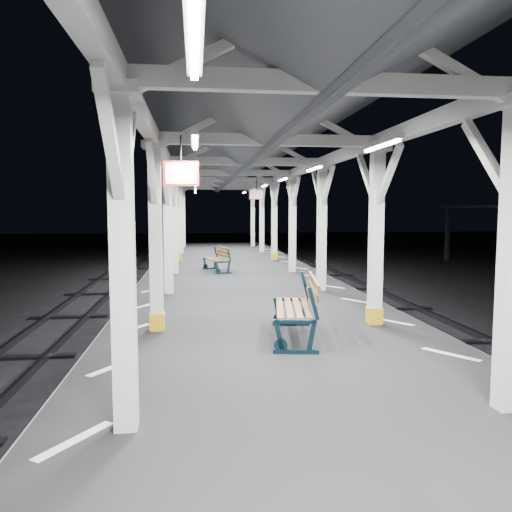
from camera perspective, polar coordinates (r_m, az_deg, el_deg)
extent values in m
plane|color=black|center=(7.66, 3.73, -19.02)|extent=(120.00, 120.00, 0.00)
cube|color=black|center=(7.46, 3.75, -15.52)|extent=(6.00, 50.00, 1.00)
cube|color=silver|center=(7.27, -16.01, -12.09)|extent=(1.00, 48.00, 0.01)
cube|color=silver|center=(8.10, 21.36, -10.43)|extent=(1.00, 48.00, 0.01)
cube|color=silver|center=(4.93, -14.97, -1.33)|extent=(0.22, 0.22, 3.20)
cube|color=silver|center=(5.02, -15.45, 17.83)|extent=(0.40, 0.40, 0.12)
cube|color=silver|center=(5.48, -14.45, 11.39)|extent=(0.10, 0.99, 0.99)
cube|color=silver|center=(4.40, -16.37, 12.87)|extent=(0.10, 0.99, 0.99)
cube|color=silver|center=(8.90, -11.38, 1.65)|extent=(0.22, 0.22, 3.20)
cube|color=silver|center=(8.95, -11.59, 12.32)|extent=(0.40, 0.40, 0.12)
cube|color=gold|center=(9.10, -11.22, -7.31)|extent=(0.26, 0.26, 0.30)
cube|color=silver|center=(9.45, -11.25, 8.85)|extent=(0.10, 0.99, 0.99)
cube|color=silver|center=(8.35, -11.83, 9.31)|extent=(0.10, 0.99, 0.99)
cube|color=silver|center=(12.88, -10.01, 2.79)|extent=(0.22, 0.22, 3.20)
cube|color=silver|center=(12.92, -10.13, 10.17)|extent=(0.40, 0.40, 0.12)
cube|color=silver|center=(13.43, -9.96, 7.80)|extent=(0.10, 0.99, 0.99)
cube|color=silver|center=(12.34, -10.23, 8.02)|extent=(0.10, 0.99, 0.99)
cube|color=silver|center=(16.88, -9.28, 3.39)|extent=(0.22, 0.22, 3.20)
cube|color=silver|center=(16.90, -9.37, 9.03)|extent=(0.40, 0.40, 0.12)
cube|color=silver|center=(17.43, -9.27, 7.24)|extent=(0.10, 0.99, 0.99)
cube|color=silver|center=(16.33, -9.42, 7.36)|extent=(0.10, 0.99, 0.99)
cube|color=silver|center=(20.87, -8.84, 3.76)|extent=(0.22, 0.22, 3.20)
cube|color=silver|center=(20.89, -8.90, 8.32)|extent=(0.40, 0.40, 0.12)
cube|color=gold|center=(20.96, -8.78, -0.12)|extent=(0.26, 0.26, 0.30)
cube|color=silver|center=(21.42, -8.83, 6.88)|extent=(0.10, 0.99, 0.99)
cube|color=silver|center=(20.32, -8.93, 6.96)|extent=(0.10, 0.99, 0.99)
cube|color=silver|center=(24.87, -8.53, 4.01)|extent=(0.22, 0.22, 3.20)
cube|color=silver|center=(24.89, -8.58, 7.84)|extent=(0.40, 0.40, 0.12)
cube|color=silver|center=(25.42, -8.53, 6.64)|extent=(0.10, 0.99, 0.99)
cube|color=silver|center=(24.32, -8.61, 6.69)|extent=(0.10, 0.99, 0.99)
cube|color=silver|center=(28.87, -8.31, 4.20)|extent=(0.22, 0.22, 3.20)
cube|color=silver|center=(28.88, -8.36, 7.49)|extent=(0.40, 0.40, 0.12)
cube|color=silver|center=(29.42, -8.32, 6.46)|extent=(0.10, 0.99, 0.99)
cube|color=silver|center=(28.32, -8.37, 6.50)|extent=(0.10, 0.99, 0.99)
cube|color=silver|center=(5.90, 27.22, -0.67)|extent=(0.22, 0.22, 3.20)
cube|color=silver|center=(6.36, 24.85, 10.20)|extent=(0.10, 0.99, 0.99)
cube|color=silver|center=(9.46, 13.55, 1.83)|extent=(0.22, 0.22, 3.20)
cube|color=silver|center=(9.51, 13.77, 11.86)|extent=(0.40, 0.40, 0.12)
cube|color=gold|center=(9.65, 13.36, -6.62)|extent=(0.26, 0.26, 0.30)
cube|color=silver|center=(9.98, 12.58, 8.63)|extent=(0.10, 0.99, 0.99)
cube|color=silver|center=(8.95, 14.95, 8.97)|extent=(0.10, 0.99, 0.99)
cube|color=silver|center=(13.28, 7.51, 2.90)|extent=(0.22, 0.22, 3.20)
cube|color=silver|center=(13.32, 7.60, 10.06)|extent=(0.40, 0.40, 0.12)
cube|color=silver|center=(13.82, 7.00, 7.77)|extent=(0.10, 0.99, 0.99)
cube|color=silver|center=(12.75, 8.20, 7.96)|extent=(0.10, 0.99, 0.99)
cube|color=silver|center=(17.18, 4.19, 3.48)|extent=(0.22, 0.22, 3.20)
cube|color=silver|center=(17.21, 4.23, 9.02)|extent=(0.40, 0.40, 0.12)
cube|color=silver|center=(17.72, 3.87, 7.26)|extent=(0.10, 0.99, 0.99)
cube|color=silver|center=(16.64, 4.59, 7.38)|extent=(0.10, 0.99, 0.99)
cube|color=silver|center=(21.12, 2.10, 3.84)|extent=(0.22, 0.22, 3.20)
cube|color=silver|center=(21.14, 2.12, 8.34)|extent=(0.40, 0.40, 0.12)
cube|color=gold|center=(21.20, 2.09, 0.00)|extent=(0.26, 0.26, 0.30)
cube|color=silver|center=(21.66, 1.88, 6.92)|extent=(0.10, 0.99, 0.99)
cube|color=silver|center=(20.58, 2.35, 7.00)|extent=(0.10, 0.99, 0.99)
cube|color=silver|center=(25.08, 0.67, 4.08)|extent=(0.22, 0.22, 3.20)
cube|color=silver|center=(25.09, 0.67, 7.88)|extent=(0.40, 0.40, 0.12)
cube|color=silver|center=(25.62, 0.51, 6.68)|extent=(0.10, 0.99, 0.99)
cube|color=silver|center=(24.53, 0.84, 6.74)|extent=(0.10, 0.99, 0.99)
cube|color=silver|center=(29.05, -0.38, 4.26)|extent=(0.22, 0.22, 3.20)
cube|color=silver|center=(29.06, -0.38, 7.53)|extent=(0.40, 0.40, 0.12)
cube|color=silver|center=(29.59, -0.50, 6.51)|extent=(0.10, 0.99, 0.99)
cube|color=silver|center=(28.50, -0.25, 6.55)|extent=(0.10, 0.99, 0.99)
cube|color=silver|center=(6.99, -12.97, 15.28)|extent=(0.18, 48.00, 0.24)
cube|color=silver|center=(7.70, 19.20, 14.19)|extent=(0.18, 48.00, 0.24)
cube|color=silver|center=(5.17, 8.37, 18.97)|extent=(4.20, 0.14, 0.20)
cube|color=silver|center=(9.03, 1.50, 13.13)|extent=(4.20, 0.14, 0.20)
cube|color=silver|center=(12.98, -1.13, 10.76)|extent=(4.20, 0.14, 0.20)
cube|color=silver|center=(16.95, -2.51, 9.49)|extent=(4.20, 0.14, 0.20)
cube|color=silver|center=(20.93, -3.36, 8.70)|extent=(4.20, 0.14, 0.20)
cube|color=silver|center=(24.92, -3.94, 8.16)|extent=(4.20, 0.14, 0.20)
cube|color=silver|center=(28.91, -4.36, 7.77)|extent=(4.20, 0.14, 0.20)
cube|color=silver|center=(7.30, 4.00, 22.41)|extent=(0.16, 48.00, 0.20)
cube|color=#44474B|center=(7.07, -7.07, 19.74)|extent=(2.80, 49.00, 1.45)
cube|color=#44474B|center=(7.54, 14.28, 18.71)|extent=(2.80, 49.00, 1.45)
cube|color=silver|center=(3.00, -7.07, 23.58)|extent=(0.10, 1.35, 0.08)
cube|color=white|center=(2.99, -7.06, 22.67)|extent=(0.05, 1.25, 0.05)
cube|color=silver|center=(6.92, -6.99, 13.14)|extent=(0.10, 1.35, 0.08)
cube|color=white|center=(6.91, -6.99, 12.73)|extent=(0.05, 1.25, 0.05)
cube|color=silver|center=(10.89, -6.97, 10.28)|extent=(0.10, 1.35, 0.08)
cube|color=white|center=(10.89, -6.97, 10.02)|extent=(0.05, 1.25, 0.05)
cube|color=silver|center=(14.88, -6.96, 8.95)|extent=(0.10, 1.35, 0.08)
cube|color=white|center=(14.88, -6.96, 8.76)|extent=(0.05, 1.25, 0.05)
cube|color=silver|center=(18.87, -6.96, 8.18)|extent=(0.10, 1.35, 0.08)
cube|color=white|center=(18.87, -6.96, 8.03)|extent=(0.05, 1.25, 0.05)
cube|color=silver|center=(22.87, -6.95, 7.68)|extent=(0.10, 1.35, 0.08)
cube|color=white|center=(22.87, -6.95, 7.56)|extent=(0.05, 1.25, 0.05)
cube|color=silver|center=(26.87, -6.95, 7.33)|extent=(0.10, 1.35, 0.08)
cube|color=white|center=(26.87, -6.95, 7.22)|extent=(0.05, 1.25, 0.05)
cube|color=silver|center=(7.39, 14.13, 12.52)|extent=(0.10, 1.35, 0.08)
cube|color=white|center=(7.38, 14.12, 12.13)|extent=(0.05, 1.25, 0.05)
cube|color=silver|center=(11.20, 6.67, 10.15)|extent=(0.10, 1.35, 0.08)
cube|color=white|center=(11.20, 6.67, 9.89)|extent=(0.05, 1.25, 0.05)
cube|color=silver|center=(15.11, 3.07, 8.93)|extent=(0.10, 1.35, 0.08)
cube|color=white|center=(15.10, 3.07, 8.74)|extent=(0.05, 1.25, 0.05)
cube|color=silver|center=(19.05, 0.97, 8.19)|extent=(0.10, 1.35, 0.08)
cube|color=white|center=(19.05, 0.97, 8.04)|extent=(0.05, 1.25, 0.05)
cube|color=silver|center=(23.02, -0.41, 7.70)|extent=(0.10, 1.35, 0.08)
cube|color=white|center=(23.02, -0.41, 7.58)|extent=(0.05, 1.25, 0.05)
cube|color=silver|center=(26.99, -1.38, 7.36)|extent=(0.10, 1.35, 0.08)
cube|color=white|center=(26.99, -1.38, 7.25)|extent=(0.05, 1.25, 0.05)
cylinder|color=black|center=(7.27, -8.59, 12.11)|extent=(0.02, 0.02, 0.36)
cube|color=red|center=(7.23, -8.56, 9.31)|extent=(0.50, 0.03, 0.35)
cube|color=white|center=(7.23, -8.56, 9.31)|extent=(0.44, 0.05, 0.29)
cylinder|color=black|center=(17.00, 0.06, 8.26)|extent=(0.02, 0.02, 0.36)
cube|color=red|center=(16.99, 0.06, 7.07)|extent=(0.50, 0.03, 0.35)
cube|color=white|center=(16.99, 0.06, 7.07)|extent=(0.44, 0.05, 0.29)
cube|color=black|center=(32.69, 21.03, 2.36)|extent=(0.20, 0.20, 3.30)
sphere|color=silver|center=(27.50, 27.01, 4.91)|extent=(0.20, 0.20, 0.20)
sphere|color=silver|center=(32.66, 21.12, 5.11)|extent=(0.20, 0.20, 0.20)
cube|color=black|center=(7.62, 4.59, -10.85)|extent=(0.69, 0.17, 0.07)
cube|color=black|center=(7.55, 2.67, -9.19)|extent=(0.18, 0.08, 0.53)
cube|color=black|center=(7.57, 6.36, -9.17)|extent=(0.17, 0.08, 0.53)
cube|color=black|center=(7.46, 6.58, -5.41)|extent=(0.19, 0.08, 0.50)
cube|color=black|center=(9.39, 4.03, -7.73)|extent=(0.69, 0.17, 0.07)
cube|color=black|center=(9.34, 2.48, -6.36)|extent=(0.18, 0.08, 0.53)
cube|color=black|center=(9.35, 5.45, -6.35)|extent=(0.17, 0.08, 0.53)
cube|color=black|center=(9.27, 5.62, -3.29)|extent=(0.19, 0.08, 0.50)
cube|color=brown|center=(8.39, 2.73, -5.94)|extent=(0.36, 1.74, 0.04)
cube|color=brown|center=(8.39, 3.76, -5.94)|extent=(0.36, 1.74, 0.04)
cube|color=brown|center=(8.40, 4.78, -5.94)|extent=(0.36, 1.74, 0.04)
cube|color=brown|center=(8.41, 5.80, -5.94)|extent=(0.36, 1.74, 0.04)
cube|color=brown|center=(8.38, 6.36, -4.86)|extent=(0.32, 1.73, 0.11)
cube|color=brown|center=(8.36, 6.53, -3.85)|extent=(0.32, 1.73, 0.11)
cube|color=brown|center=(8.34, 6.69, -2.84)|extent=(0.32, 1.73, 0.11)
cube|color=black|center=(16.73, -3.76, -1.97)|extent=(0.56, 0.20, 0.06)
cube|color=black|center=(16.64, -4.43, -1.36)|extent=(0.15, 0.08, 0.43)
cube|color=black|center=(16.76, -3.15, -1.31)|extent=(0.14, 0.08, 0.43)
cube|color=black|center=(16.73, -3.10, 0.10)|extent=(0.16, 0.08, 0.41)
cube|color=black|center=(18.14, -5.23, -1.41)|extent=(0.56, 0.20, 0.06)
cube|color=black|center=(18.06, -5.87, -0.84)|extent=(0.15, 0.08, 0.43)
cube|color=black|center=(18.18, -4.68, -0.80)|extent=(0.14, 0.08, 0.43)
cube|color=black|center=(18.14, -4.63, 0.50)|extent=(0.16, 0.08, 0.41)
cube|color=brown|center=(17.33, -5.13, -0.41)|extent=(0.45, 1.40, 0.03)
cube|color=brown|center=(17.37, -4.74, -0.40)|extent=(0.45, 1.40, 0.03)
cube|color=brown|center=(17.41, -4.36, -0.38)|extent=(0.45, 1.40, 0.03)
cube|color=brown|center=(17.44, -3.98, -0.37)|extent=(0.45, 1.40, 0.03)
cube|color=brown|center=(17.45, -3.78, 0.07)|extent=(0.41, 1.39, 0.09)
cube|color=brown|center=(17.45, -3.72, 0.47)|extent=(0.41, 1.39, 0.09)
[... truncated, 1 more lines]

